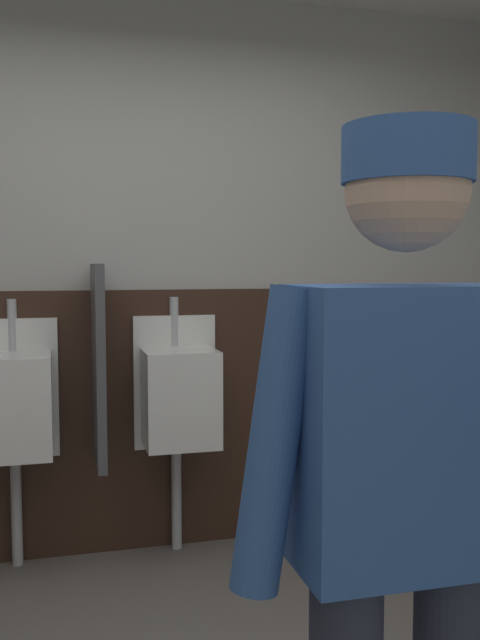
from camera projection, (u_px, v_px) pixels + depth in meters
wall_back at (121, 275)px, 3.39m from camera, size 4.59×0.12×2.69m
wainscot_band_back at (125, 421)px, 3.38m from camera, size 3.99×0.03×1.27m
urinal_left at (13, 404)px, 3.10m from camera, size 0.40×0.34×1.24m
urinal_middle at (179, 396)px, 3.29m from camera, size 0.40×0.34×1.24m
privacy_divider_panel at (99, 365)px, 3.11m from camera, size 0.04×0.40×0.90m
person at (404, 488)px, 1.31m from camera, size 0.64×0.60×1.65m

